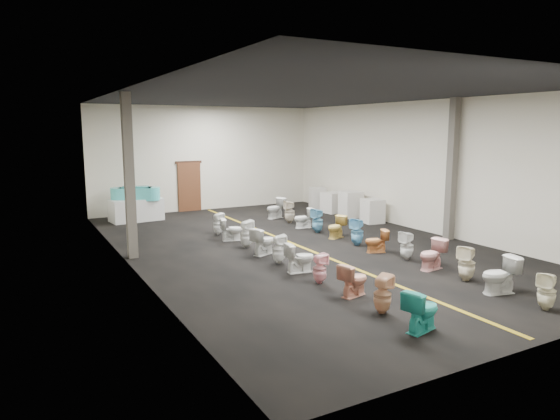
# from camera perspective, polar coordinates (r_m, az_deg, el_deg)

# --- Properties ---
(floor) EXTENTS (16.00, 16.00, 0.00)m
(floor) POSITION_cam_1_polar(r_m,az_deg,el_deg) (15.27, 2.12, -4.12)
(floor) COLOR black
(floor) RESTS_ON ground
(ceiling) EXTENTS (16.00, 16.00, 0.00)m
(ceiling) POSITION_cam_1_polar(r_m,az_deg,el_deg) (14.89, 2.23, 12.98)
(ceiling) COLOR black
(ceiling) RESTS_ON ground
(wall_back) EXTENTS (10.00, 0.00, 10.00)m
(wall_back) POSITION_cam_1_polar(r_m,az_deg,el_deg) (22.15, -8.49, 5.85)
(wall_back) COLOR beige
(wall_back) RESTS_ON ground
(wall_front) EXTENTS (10.00, 0.00, 10.00)m
(wall_front) POSITION_cam_1_polar(r_m,az_deg,el_deg) (9.05, 28.95, -0.06)
(wall_front) COLOR beige
(wall_front) RESTS_ON ground
(wall_left) EXTENTS (0.00, 16.00, 16.00)m
(wall_left) POSITION_cam_1_polar(r_m,az_deg,el_deg) (13.10, -17.03, 3.23)
(wall_left) COLOR beige
(wall_left) RESTS_ON ground
(wall_right) EXTENTS (0.00, 16.00, 16.00)m
(wall_right) POSITION_cam_1_polar(r_m,az_deg,el_deg) (17.98, 16.07, 4.81)
(wall_right) COLOR beige
(wall_right) RESTS_ON ground
(aisle_stripe) EXTENTS (0.12, 15.60, 0.01)m
(aisle_stripe) POSITION_cam_1_polar(r_m,az_deg,el_deg) (15.27, 2.12, -4.11)
(aisle_stripe) COLOR olive
(aisle_stripe) RESTS_ON floor
(back_door) EXTENTS (1.00, 0.10, 2.10)m
(back_door) POSITION_cam_1_polar(r_m,az_deg,el_deg) (21.94, -10.32, 2.62)
(back_door) COLOR #562D19
(back_door) RESTS_ON floor
(door_frame) EXTENTS (1.15, 0.08, 0.10)m
(door_frame) POSITION_cam_1_polar(r_m,az_deg,el_deg) (21.85, -10.41, 5.41)
(door_frame) COLOR #331C11
(door_frame) RESTS_ON back_door
(column_left) EXTENTS (0.25, 0.25, 4.50)m
(column_left) POSITION_cam_1_polar(r_m,az_deg,el_deg) (14.12, -16.85, 3.65)
(column_left) COLOR #59544C
(column_left) RESTS_ON floor
(column_right) EXTENTS (0.25, 0.25, 4.50)m
(column_right) POSITION_cam_1_polar(r_m,az_deg,el_deg) (16.76, 19.05, 4.37)
(column_right) COLOR #59544C
(column_right) RESTS_ON floor
(display_table) EXTENTS (2.03, 1.18, 0.86)m
(display_table) POSITION_cam_1_polar(r_m,az_deg,el_deg) (20.12, -16.11, 0.02)
(display_table) COLOR silver
(display_table) RESTS_ON floor
(bathtub) EXTENTS (1.79, 1.07, 0.55)m
(bathtub) POSITION_cam_1_polar(r_m,az_deg,el_deg) (20.03, -16.19, 1.83)
(bathtub) COLOR #45C6C8
(bathtub) RESTS_ON display_table
(appliance_crate_a) EXTENTS (0.78, 0.78, 0.90)m
(appliance_crate_a) POSITION_cam_1_polar(r_m,az_deg,el_deg) (19.21, 10.53, -0.12)
(appliance_crate_a) COLOR silver
(appliance_crate_a) RESTS_ON floor
(appliance_crate_b) EXTENTS (0.84, 0.84, 1.05)m
(appliance_crate_b) POSITION_cam_1_polar(r_m,az_deg,el_deg) (20.28, 8.10, 0.64)
(appliance_crate_b) COLOR silver
(appliance_crate_b) RESTS_ON floor
(appliance_crate_c) EXTENTS (0.85, 0.85, 0.87)m
(appliance_crate_c) POSITION_cam_1_polar(r_m,az_deg,el_deg) (21.33, 6.02, 0.86)
(appliance_crate_c) COLOR silver
(appliance_crate_c) RESTS_ON floor
(appliance_crate_d) EXTENTS (0.86, 0.86, 0.95)m
(appliance_crate_d) POSITION_cam_1_polar(r_m,az_deg,el_deg) (22.29, 4.31, 1.36)
(appliance_crate_d) COLOR beige
(appliance_crate_d) RESTS_ON floor
(toilet_left_0) EXTENTS (0.84, 0.60, 0.77)m
(toilet_left_0) POSITION_cam_1_polar(r_m,az_deg,el_deg) (9.29, 15.90, -10.91)
(toilet_left_0) COLOR teal
(toilet_left_0) RESTS_ON floor
(toilet_left_1) EXTENTS (0.45, 0.45, 0.77)m
(toilet_left_1) POSITION_cam_1_polar(r_m,az_deg,el_deg) (9.94, 11.65, -9.41)
(toilet_left_1) COLOR #E0A982
(toilet_left_1) RESTS_ON floor
(toilet_left_2) EXTENTS (0.78, 0.56, 0.72)m
(toilet_left_2) POSITION_cam_1_polar(r_m,az_deg,el_deg) (10.83, 8.43, -7.87)
(toilet_left_2) COLOR #E59C82
(toilet_left_2) RESTS_ON floor
(toilet_left_3) EXTENTS (0.33, 0.32, 0.70)m
(toilet_left_3) POSITION_cam_1_polar(r_m,az_deg,el_deg) (11.61, 4.56, -6.68)
(toilet_left_3) COLOR #F9B2B9
(toilet_left_3) RESTS_ON floor
(toilet_left_4) EXTENTS (0.77, 0.50, 0.74)m
(toilet_left_4) POSITION_cam_1_polar(r_m,az_deg,el_deg) (12.45, 2.27, -5.46)
(toilet_left_4) COLOR white
(toilet_left_4) RESTS_ON floor
(toilet_left_5) EXTENTS (0.41, 0.41, 0.78)m
(toilet_left_5) POSITION_cam_1_polar(r_m,az_deg,el_deg) (13.22, -0.12, -4.50)
(toilet_left_5) COLOR white
(toilet_left_5) RESTS_ON floor
(toilet_left_6) EXTENTS (0.87, 0.70, 0.78)m
(toilet_left_6) POSITION_cam_1_polar(r_m,az_deg,el_deg) (14.17, -1.90, -3.56)
(toilet_left_6) COLOR white
(toilet_left_6) RESTS_ON floor
(toilet_left_7) EXTENTS (0.39, 0.38, 0.84)m
(toilet_left_7) POSITION_cam_1_polar(r_m,az_deg,el_deg) (15.01, -3.86, -2.73)
(toilet_left_7) COLOR white
(toilet_left_7) RESTS_ON floor
(toilet_left_8) EXTENTS (0.78, 0.56, 0.72)m
(toilet_left_8) POSITION_cam_1_polar(r_m,az_deg,el_deg) (16.00, -5.55, -2.22)
(toilet_left_8) COLOR white
(toilet_left_8) RESTS_ON floor
(toilet_left_9) EXTENTS (0.40, 0.39, 0.74)m
(toilet_left_9) POSITION_cam_1_polar(r_m,az_deg,el_deg) (16.94, -7.07, -1.56)
(toilet_left_9) COLOR white
(toilet_left_9) RESTS_ON floor
(toilet_right_0) EXTENTS (0.43, 0.42, 0.77)m
(toilet_right_0) POSITION_cam_1_polar(r_m,az_deg,el_deg) (11.22, 28.19, -8.17)
(toilet_right_0) COLOR beige
(toilet_right_0) RESTS_ON floor
(toilet_right_1) EXTENTS (0.89, 0.62, 0.82)m
(toilet_right_1) POSITION_cam_1_polar(r_m,az_deg,el_deg) (11.84, 23.83, -6.83)
(toilet_right_1) COLOR silver
(toilet_right_1) RESTS_ON floor
(toilet_right_2) EXTENTS (0.49, 0.48, 0.85)m
(toilet_right_2) POSITION_cam_1_polar(r_m,az_deg,el_deg) (12.52, 20.55, -5.71)
(toilet_right_2) COLOR #F4E8CA
(toilet_right_2) RESTS_ON floor
(toilet_right_3) EXTENTS (0.82, 0.54, 0.78)m
(toilet_right_3) POSITION_cam_1_polar(r_m,az_deg,el_deg) (13.23, 16.99, -4.89)
(toilet_right_3) COLOR #EDAAA5
(toilet_right_3) RESTS_ON floor
(toilet_right_4) EXTENTS (0.39, 0.38, 0.79)m
(toilet_right_4) POSITION_cam_1_polar(r_m,az_deg,el_deg) (14.00, 14.30, -3.97)
(toilet_right_4) COLOR silver
(toilet_right_4) RESTS_ON floor
(toilet_right_5) EXTENTS (0.74, 0.56, 0.67)m
(toilet_right_5) POSITION_cam_1_polar(r_m,az_deg,el_deg) (14.67, 10.95, -3.51)
(toilet_right_5) COLOR #D07F40
(toilet_right_5) RESTS_ON floor
(toilet_right_6) EXTENTS (0.50, 0.50, 0.85)m
(toilet_right_6) POSITION_cam_1_polar(r_m,az_deg,el_deg) (15.42, 8.82, -2.47)
(toilet_right_6) COLOR #70BBE2
(toilet_right_6) RESTS_ON floor
(toilet_right_7) EXTENTS (0.81, 0.63, 0.73)m
(toilet_right_7) POSITION_cam_1_polar(r_m,az_deg,el_deg) (16.37, 6.46, -1.95)
(toilet_right_7) COLOR #DCB755
(toilet_right_7) RESTS_ON floor
(toilet_right_8) EXTENTS (0.42, 0.42, 0.85)m
(toilet_right_8) POSITION_cam_1_polar(r_m,az_deg,el_deg) (17.15, 4.32, -1.21)
(toilet_right_8) COLOR #69ADCF
(toilet_right_8) RESTS_ON floor
(toilet_right_9) EXTENTS (0.76, 0.50, 0.72)m
(toilet_right_9) POSITION_cam_1_polar(r_m,az_deg,el_deg) (17.95, 2.71, -0.94)
(toilet_right_9) COLOR white
(toilet_right_9) RESTS_ON floor
(toilet_right_10) EXTENTS (0.45, 0.44, 0.86)m
(toilet_right_10) POSITION_cam_1_polar(r_m,az_deg,el_deg) (18.88, 1.11, -0.20)
(toilet_right_10) COLOR beige
(toilet_right_10) RESTS_ON floor
(toilet_right_11) EXTENTS (0.89, 0.65, 0.82)m
(toilet_right_11) POSITION_cam_1_polar(r_m,az_deg,el_deg) (19.84, -0.53, 0.20)
(toilet_right_11) COLOR silver
(toilet_right_11) RESTS_ON floor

